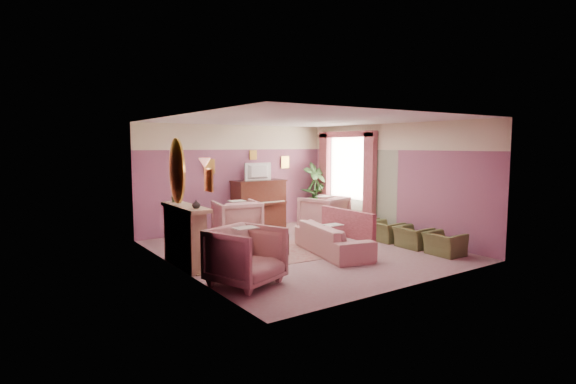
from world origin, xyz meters
TOP-DOWN VIEW (x-y plane):
  - floor at (0.00, 0.00)m, footprint 5.50×6.00m
  - ceiling at (0.00, 0.00)m, footprint 5.50×6.00m
  - wall_back at (0.00, 3.00)m, footprint 5.50×0.02m
  - wall_front at (0.00, -3.00)m, footprint 5.50×0.02m
  - wall_left at (-2.75, 0.00)m, footprint 0.02×6.00m
  - wall_right at (2.75, 0.00)m, footprint 0.02×6.00m
  - picture_rail_band at (0.00, 2.99)m, footprint 5.50×0.01m
  - stripe_panel at (2.73, 1.30)m, footprint 0.01×3.00m
  - fireplace_surround at (-2.59, 0.20)m, footprint 0.30×1.40m
  - fireplace_inset at (-2.49, 0.20)m, footprint 0.18×0.72m
  - fire_ember at (-2.45, 0.20)m, footprint 0.06×0.54m
  - mantel_shelf at (-2.56, 0.20)m, footprint 0.40×1.55m
  - hearth at (-2.39, 0.20)m, footprint 0.55×1.50m
  - mirror_frame at (-2.70, 0.20)m, footprint 0.04×0.72m
  - mirror_glass at (-2.67, 0.20)m, footprint 0.01×0.60m
  - sconce_shade at (-2.62, -0.85)m, footprint 0.20×0.20m
  - piano at (0.50, 2.68)m, footprint 1.40×0.60m
  - piano_keyshelf at (0.50, 2.33)m, footprint 1.30×0.12m
  - piano_keys at (0.50, 2.33)m, footprint 1.20×0.08m
  - piano_top at (0.50, 2.68)m, footprint 1.45×0.65m
  - television at (0.50, 2.63)m, footprint 0.80×0.12m
  - print_back_left at (-0.80, 2.96)m, footprint 0.30×0.03m
  - print_back_right at (1.55, 2.96)m, footprint 0.26×0.03m
  - print_back_mid at (0.50, 2.96)m, footprint 0.22×0.03m
  - print_left_wall at (-2.71, -1.20)m, footprint 0.03×0.28m
  - window_blind at (2.70, 1.55)m, footprint 0.03×1.40m
  - curtain_left at (2.62, 0.63)m, footprint 0.16×0.34m
  - curtain_right at (2.62, 2.47)m, footprint 0.16×0.34m
  - pelmet at (2.62, 1.55)m, footprint 0.16×2.20m
  - mantel_plant at (-2.55, 0.75)m, footprint 0.16×0.16m
  - mantel_vase at (-2.55, -0.30)m, footprint 0.16×0.16m
  - area_rug at (-0.85, 0.08)m, footprint 2.61×1.95m
  - coffee_table at (-0.97, 0.08)m, footprint 1.07×0.67m
  - table_paper at (-0.92, 0.08)m, footprint 0.35×0.28m
  - sofa at (0.35, -0.60)m, footprint 0.71×2.13m
  - sofa_throw at (0.75, -0.60)m, footprint 0.11×1.61m
  - floral_armchair_left at (-0.64, 1.79)m, footprint 1.01×1.01m
  - floral_armchair_right at (1.68, 1.34)m, footprint 1.01×1.01m
  - floral_armchair_front at (-2.18, -1.42)m, footprint 1.01×1.01m
  - olive_chair_a at (2.17, -2.02)m, footprint 0.51×0.73m
  - olive_chair_b at (2.17, -1.20)m, footprint 0.51×0.73m
  - olive_chair_c at (2.17, -0.38)m, footprint 0.51×0.73m
  - olive_chair_d at (2.17, 0.44)m, footprint 0.51×0.73m
  - side_table at (2.39, 2.61)m, footprint 0.52×0.52m
  - side_plant_big at (2.39, 2.61)m, footprint 0.30×0.30m
  - side_plant_small at (2.51, 2.51)m, footprint 0.16×0.16m
  - palm_pot at (2.30, 2.51)m, footprint 0.34×0.34m
  - palm_plant at (2.30, 2.51)m, footprint 0.76×0.76m

SIDE VIEW (x-z plane):
  - floor at x=0.00m, z-range -0.01..0.01m
  - area_rug at x=-0.85m, z-range 0.00..0.01m
  - hearth at x=-2.39m, z-range 0.00..0.02m
  - palm_pot at x=2.30m, z-range 0.00..0.34m
  - fire_ember at x=-2.45m, z-range 0.17..0.27m
  - coffee_table at x=-0.97m, z-range 0.00..0.45m
  - olive_chair_a at x=2.17m, z-range 0.00..0.63m
  - olive_chair_b at x=2.17m, z-range 0.00..0.63m
  - olive_chair_c at x=2.17m, z-range 0.00..0.63m
  - olive_chair_d at x=2.17m, z-range 0.00..0.63m
  - side_table at x=2.39m, z-range 0.00..0.70m
  - fireplace_inset at x=-2.49m, z-range 0.06..0.74m
  - sofa at x=0.35m, z-range 0.00..0.86m
  - table_paper at x=-0.92m, z-range 0.45..0.46m
  - floral_armchair_left at x=-0.64m, z-range 0.00..1.05m
  - floral_armchair_right at x=1.68m, z-range 0.00..1.05m
  - floral_armchair_front at x=-2.18m, z-range 0.00..1.05m
  - fireplace_surround at x=-2.59m, z-range 0.00..1.10m
  - sofa_throw at x=0.75m, z-range 0.30..0.90m
  - piano at x=0.50m, z-range 0.00..1.30m
  - piano_keyshelf at x=0.50m, z-range 0.69..0.75m
  - piano_keys at x=0.50m, z-range 0.75..0.77m
  - side_plant_small at x=2.51m, z-range 0.70..0.98m
  - side_plant_big at x=2.39m, z-range 0.70..1.04m
  - palm_plant at x=2.30m, z-range 0.34..1.78m
  - stripe_panel at x=2.73m, z-range 0.00..2.15m
  - mantel_shelf at x=-2.56m, z-range 1.09..1.16m
  - mantel_vase at x=-2.55m, z-range 1.15..1.31m
  - mantel_plant at x=-2.55m, z-range 1.15..1.43m
  - curtain_left at x=2.62m, z-range 0.00..2.60m
  - curtain_right at x=2.62m, z-range 0.00..2.60m
  - piano_top at x=0.50m, z-range 1.29..1.33m
  - wall_back at x=0.00m, z-range 0.00..2.80m
  - wall_front at x=0.00m, z-range 0.00..2.80m
  - wall_left at x=-2.75m, z-range 0.00..2.80m
  - wall_right at x=2.75m, z-range 0.00..2.80m
  - television at x=0.50m, z-range 1.36..1.84m
  - window_blind at x=2.70m, z-range 0.80..2.60m
  - print_back_left at x=-0.80m, z-range 1.53..1.91m
  - print_left_wall at x=-2.71m, z-range 1.54..1.90m
  - print_back_right at x=1.55m, z-range 1.61..1.95m
  - mirror_frame at x=-2.70m, z-range 1.20..2.40m
  - mirror_glass at x=-2.67m, z-range 1.27..2.33m
  - sconce_shade at x=-2.62m, z-range 1.90..2.06m
  - print_back_mid at x=0.50m, z-range 1.87..2.13m
  - picture_rail_band at x=0.00m, z-range 2.15..2.80m
  - pelmet at x=2.62m, z-range 2.48..2.64m
  - ceiling at x=0.00m, z-range 2.79..2.80m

